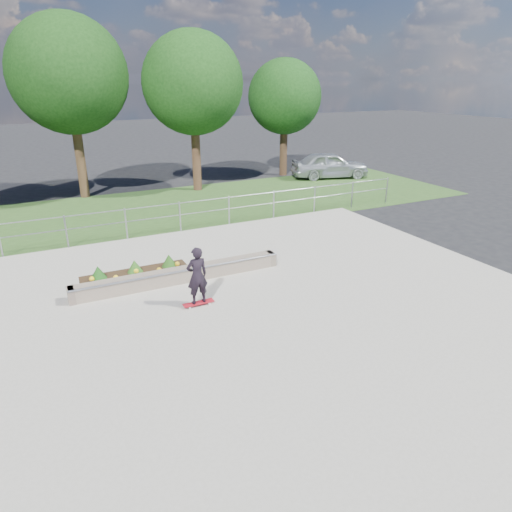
{
  "coord_description": "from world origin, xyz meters",
  "views": [
    {
      "loc": [
        -4.78,
        -8.51,
        5.45
      ],
      "look_at": [
        0.2,
        1.5,
        1.1
      ],
      "focal_mm": 32.0,
      "sensor_mm": 36.0,
      "label": 1
    }
  ],
  "objects_px": {
    "planter_bed": "(137,277)",
    "parked_car": "(330,165)",
    "grind_ledge": "(180,275)",
    "skateboarder": "(197,276)"
  },
  "relations": [
    {
      "from": "skateboarder",
      "to": "parked_car",
      "type": "bearing_deg",
      "value": 44.09
    },
    {
      "from": "parked_car",
      "to": "planter_bed",
      "type": "bearing_deg",
      "value": 142.41
    },
    {
      "from": "planter_bed",
      "to": "parked_car",
      "type": "relative_size",
      "value": 0.68
    },
    {
      "from": "grind_ledge",
      "to": "planter_bed",
      "type": "xyz_separation_m",
      "value": [
        -1.11,
        0.49,
        -0.02
      ]
    },
    {
      "from": "grind_ledge",
      "to": "planter_bed",
      "type": "distance_m",
      "value": 1.21
    },
    {
      "from": "planter_bed",
      "to": "parked_car",
      "type": "xyz_separation_m",
      "value": [
        13.56,
        10.0,
        0.51
      ]
    },
    {
      "from": "grind_ledge",
      "to": "skateboarder",
      "type": "xyz_separation_m",
      "value": [
        -0.04,
        -1.61,
        0.61
      ]
    },
    {
      "from": "grind_ledge",
      "to": "planter_bed",
      "type": "height_order",
      "value": "planter_bed"
    },
    {
      "from": "grind_ledge",
      "to": "skateboarder",
      "type": "distance_m",
      "value": 1.72
    },
    {
      "from": "grind_ledge",
      "to": "skateboarder",
      "type": "height_order",
      "value": "skateboarder"
    }
  ]
}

